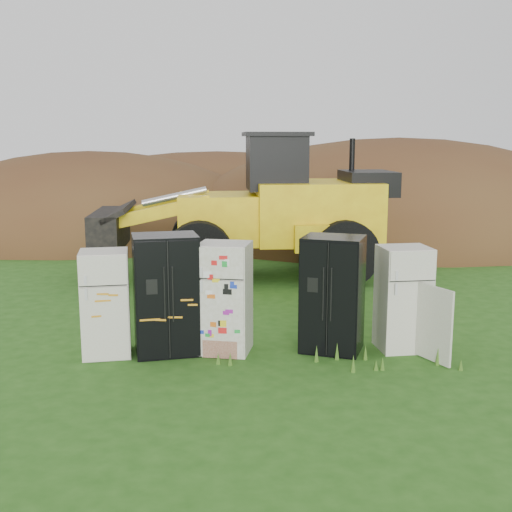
{
  "coord_description": "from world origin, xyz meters",
  "views": [
    {
      "loc": [
        -0.55,
        -10.31,
        3.52
      ],
      "look_at": [
        0.07,
        2.0,
        1.26
      ],
      "focal_mm": 45.0,
      "sensor_mm": 36.0,
      "label": 1
    }
  ],
  "objects_px": {
    "fridge_black_side": "(166,294)",
    "wheel_loader": "(240,206)",
    "fridge_leftmost": "(105,303)",
    "fridge_sticker": "(225,298)",
    "fridge_open_door": "(403,298)",
    "fridge_black_right": "(333,294)"
  },
  "relations": [
    {
      "from": "fridge_black_right",
      "to": "wheel_loader",
      "type": "bearing_deg",
      "value": 124.12
    },
    {
      "from": "fridge_black_right",
      "to": "fridge_open_door",
      "type": "xyz_separation_m",
      "value": [
        1.2,
        0.0,
        -0.09
      ]
    },
    {
      "from": "fridge_leftmost",
      "to": "fridge_open_door",
      "type": "distance_m",
      "value": 4.94
    },
    {
      "from": "fridge_black_side",
      "to": "wheel_loader",
      "type": "distance_m",
      "value": 6.12
    },
    {
      "from": "fridge_black_side",
      "to": "fridge_sticker",
      "type": "relative_size",
      "value": 1.08
    },
    {
      "from": "fridge_leftmost",
      "to": "fridge_black_side",
      "type": "height_order",
      "value": "fridge_black_side"
    },
    {
      "from": "fridge_leftmost",
      "to": "wheel_loader",
      "type": "distance_m",
      "value": 6.49
    },
    {
      "from": "fridge_black_side",
      "to": "fridge_sticker",
      "type": "distance_m",
      "value": 0.97
    },
    {
      "from": "fridge_black_side",
      "to": "wheel_loader",
      "type": "bearing_deg",
      "value": 66.61
    },
    {
      "from": "fridge_sticker",
      "to": "fridge_open_door",
      "type": "height_order",
      "value": "fridge_sticker"
    },
    {
      "from": "fridge_open_door",
      "to": "wheel_loader",
      "type": "height_order",
      "value": "wheel_loader"
    },
    {
      "from": "fridge_black_right",
      "to": "wheel_loader",
      "type": "xyz_separation_m",
      "value": [
        -1.39,
        5.92,
        0.87
      ]
    },
    {
      "from": "fridge_open_door",
      "to": "fridge_leftmost",
      "type": "bearing_deg",
      "value": 175.49
    },
    {
      "from": "fridge_leftmost",
      "to": "fridge_sticker",
      "type": "xyz_separation_m",
      "value": [
        1.95,
        0.07,
        0.05
      ]
    },
    {
      "from": "fridge_leftmost",
      "to": "fridge_open_door",
      "type": "bearing_deg",
      "value": -7.38
    },
    {
      "from": "fridge_black_side",
      "to": "fridge_sticker",
      "type": "height_order",
      "value": "fridge_black_side"
    },
    {
      "from": "fridge_leftmost",
      "to": "fridge_sticker",
      "type": "bearing_deg",
      "value": -6.0
    },
    {
      "from": "fridge_black_side",
      "to": "fridge_open_door",
      "type": "xyz_separation_m",
      "value": [
        3.96,
        -0.02,
        -0.11
      ]
    },
    {
      "from": "fridge_sticker",
      "to": "wheel_loader",
      "type": "bearing_deg",
      "value": 98.66
    },
    {
      "from": "fridge_leftmost",
      "to": "fridge_sticker",
      "type": "relative_size",
      "value": 0.94
    },
    {
      "from": "fridge_black_side",
      "to": "fridge_black_right",
      "type": "distance_m",
      "value": 2.76
    },
    {
      "from": "fridge_leftmost",
      "to": "fridge_black_side",
      "type": "relative_size",
      "value": 0.88
    }
  ]
}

